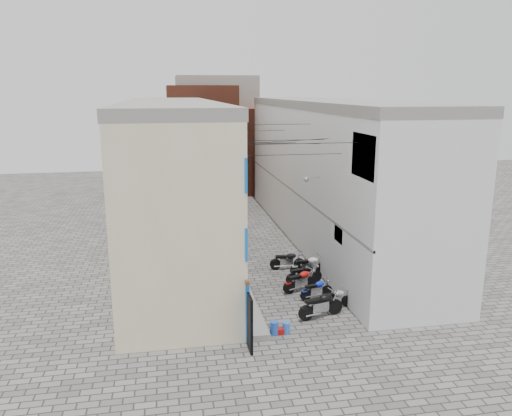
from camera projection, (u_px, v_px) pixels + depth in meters
ground at (310, 337)px, 19.89m from camera, size 90.00×90.00×0.00m
plinth at (221, 242)px, 31.94m from camera, size 0.90×26.00×0.25m
building_left at (172, 176)px, 30.36m from camera, size 5.10×27.00×9.00m
building_right at (329, 171)px, 32.17m from camera, size 5.94×26.00×9.00m
building_far_brick_left at (202, 142)px, 45.18m from camera, size 6.00×6.00×10.00m
building_far_brick_right at (252, 150)px, 48.21m from camera, size 5.00×6.00×8.00m
building_far_concrete at (217, 131)px, 51.16m from camera, size 8.00×5.00×11.00m
far_shopfront at (228, 188)px, 43.73m from camera, size 2.00×0.30×2.40m
overhead_wires at (271, 140)px, 25.56m from camera, size 5.80×13.02×1.32m
motorcycle_a at (321, 304)px, 21.50m from camera, size 2.27×1.21×1.25m
motorcycle_b at (335, 298)px, 22.46m from camera, size 1.74×0.64×0.99m
motorcycle_c at (316, 288)px, 23.50m from camera, size 1.80×0.97×0.99m
motorcycle_d at (301, 279)px, 24.36m from camera, size 2.13×1.31×1.18m
motorcycle_e at (304, 273)px, 25.26m from camera, size 2.05×0.93×1.14m
motorcycle_f at (309, 265)px, 26.41m from camera, size 2.07×0.68×1.20m
motorcycle_g at (287, 260)px, 27.29m from camera, size 1.99×0.80×1.12m
person_a at (246, 287)px, 22.04m from camera, size 0.50×0.69×1.74m
person_b at (242, 269)px, 24.59m from camera, size 0.64×0.79×1.53m
water_jug_near at (286, 328)px, 20.16m from camera, size 0.38×0.38×0.47m
water_jug_far at (274, 328)px, 20.07m from camera, size 0.37×0.37×0.55m
red_crate at (279, 331)px, 20.14m from camera, size 0.40×0.32×0.22m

